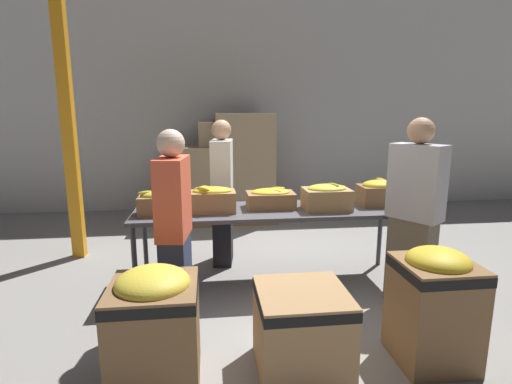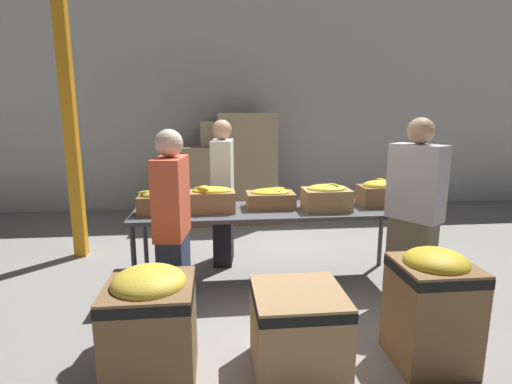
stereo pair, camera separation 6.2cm
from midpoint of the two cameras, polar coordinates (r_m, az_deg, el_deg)
The scene contains 18 objects.
ground_plane at distance 4.41m, azimuth 2.49°, elevation -12.66°, with size 30.00×30.00×0.00m, color gray.
wall_back at distance 7.47m, azimuth -1.37°, elevation 13.02°, with size 16.00×0.08×4.00m.
sorting_table at distance 4.16m, azimuth 2.58°, elevation -3.15°, with size 2.82×0.77×0.81m.
banana_box_0 at distance 4.03m, azimuth -12.91°, elevation -1.34°, with size 0.45×0.27×0.26m.
banana_box_1 at distance 4.03m, azimuth -5.86°, elevation -0.98°, with size 0.46×0.30×0.27m.
banana_box_2 at distance 4.17m, azimuth 2.52°, elevation -0.88°, with size 0.50×0.31×0.21m.
banana_box_3 at distance 4.15m, azimuth 10.46°, elevation -0.70°, with size 0.47×0.33×0.28m.
banana_box_4 at distance 4.47m, azimuth 17.49°, elevation -0.09°, with size 0.40×0.34×0.28m.
volunteer_0 at distance 3.94m, azimuth 22.06°, elevation -3.07°, with size 0.46×0.52×1.75m.
volunteer_1 at distance 3.38m, azimuth -11.29°, elevation -5.55°, with size 0.28×0.47×1.67m.
volunteer_2 at distance 4.71m, azimuth -4.37°, elevation -0.24°, with size 0.28×0.48×1.71m.
donation_bin_0 at distance 2.86m, azimuth -14.14°, elevation -17.59°, with size 0.57×0.57×0.81m.
donation_bin_1 at distance 2.94m, azimuth 6.66°, elevation -18.73°, with size 0.62×0.62×0.60m.
donation_bin_2 at distance 3.22m, azimuth 24.37°, elevation -14.32°, with size 0.52×0.52×0.86m.
support_pillar at distance 5.30m, azimuth -25.04°, elevation 12.57°, with size 0.14×0.14×4.00m.
pallet_stack_0 at distance 6.72m, azimuth -1.14°, elevation 3.54°, with size 1.02×1.02×1.77m.
pallet_stack_1 at distance 6.80m, azimuth -3.89°, elevation 3.04°, with size 0.91×0.91×1.63m.
pallet_stack_2 at distance 6.71m, azimuth -8.25°, elevation 1.16°, with size 1.01×1.01×1.24m.
Camera 2 is at (-0.57, -3.98, 1.81)m, focal length 28.00 mm.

